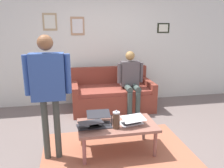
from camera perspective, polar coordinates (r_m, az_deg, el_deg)
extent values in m
plane|color=#695C58|center=(3.57, 3.34, -15.60)|extent=(7.68, 7.68, 0.00)
cube|color=#9F5B42|center=(3.38, 1.62, -17.39)|extent=(2.15, 1.64, 0.01)
cube|color=silver|center=(5.25, -2.41, 9.87)|extent=(7.04, 0.10, 2.70)
cube|color=tan|center=(5.13, -8.75, 14.34)|extent=(0.30, 0.02, 0.39)
cube|color=silver|center=(5.12, -8.75, 14.34)|extent=(0.23, 0.00, 0.30)
cube|color=black|center=(5.59, 12.90, 13.70)|extent=(0.30, 0.02, 0.22)
cube|color=silver|center=(5.58, 12.94, 13.69)|extent=(0.23, 0.00, 0.17)
cube|color=tan|center=(5.14, -15.52, 14.97)|extent=(0.30, 0.02, 0.36)
cube|color=silver|center=(5.13, -15.53, 14.97)|extent=(0.23, 0.00, 0.28)
cube|color=brown|center=(4.92, 0.10, -4.09)|extent=(1.72, 0.89, 0.42)
cube|color=brown|center=(4.82, 0.15, -1.35)|extent=(1.48, 0.81, 0.08)
cube|color=brown|center=(5.15, -0.70, 1.89)|extent=(1.72, 0.14, 0.46)
cube|color=brown|center=(5.03, 9.09, -0.13)|extent=(0.12, 0.89, 0.20)
cube|color=brown|center=(4.74, -9.44, -1.09)|extent=(0.12, 0.89, 0.20)
cube|color=#8B5A4B|center=(3.27, 1.29, -10.46)|extent=(1.11, 0.62, 0.04)
cylinder|color=#8B5449|center=(3.30, 10.89, -14.74)|extent=(0.05, 0.05, 0.39)
cylinder|color=#925753|center=(3.10, -7.06, -16.61)|extent=(0.05, 0.05, 0.39)
cylinder|color=#825F54|center=(3.70, 8.08, -11.16)|extent=(0.05, 0.05, 0.39)
cylinder|color=#8D6044|center=(3.52, -7.64, -12.51)|extent=(0.05, 0.05, 0.39)
cube|color=silver|center=(3.30, 4.73, -9.79)|extent=(0.36, 0.27, 0.01)
cube|color=black|center=(3.28, 4.87, -9.78)|extent=(0.29, 0.18, 0.00)
cube|color=silver|center=(3.19, 5.46, -8.67)|extent=(0.36, 0.26, 0.05)
cube|color=white|center=(3.19, 5.44, -8.66)|extent=(0.32, 0.23, 0.04)
cube|color=#28282D|center=(3.21, -3.18, -10.44)|extent=(0.35, 0.25, 0.01)
cube|color=black|center=(3.23, -3.22, -10.18)|extent=(0.29, 0.15, 0.00)
cube|color=#28282D|center=(3.30, -3.47, -7.58)|extent=(0.34, 0.23, 0.05)
cube|color=#ABDAE8|center=(3.29, -3.47, -7.60)|extent=(0.31, 0.21, 0.05)
cube|color=#28282D|center=(3.21, -5.89, -10.58)|extent=(0.35, 0.25, 0.01)
cube|color=black|center=(3.19, -5.82, -10.58)|extent=(0.29, 0.16, 0.00)
cube|color=#28282D|center=(3.06, -5.44, -9.69)|extent=(0.35, 0.24, 0.02)
cube|color=#A7D9ED|center=(3.07, -5.46, -9.66)|extent=(0.32, 0.22, 0.02)
cylinder|color=#4C3323|center=(3.10, 1.10, -9.31)|extent=(0.10, 0.10, 0.22)
cylinder|color=#B7B7BC|center=(3.05, 1.11, -7.27)|extent=(0.10, 0.10, 0.02)
sphere|color=#B2B2B7|center=(3.04, 1.11, -6.86)|extent=(0.03, 0.03, 0.03)
cube|color=black|center=(3.08, -0.06, -9.21)|extent=(0.01, 0.01, 0.16)
cylinder|color=#3F433C|center=(3.23, -16.49, -11.10)|extent=(0.09, 0.09, 0.86)
cylinder|color=#3F433C|center=(3.21, -13.70, -11.01)|extent=(0.09, 0.09, 0.86)
cube|color=#304C8D|center=(2.98, -16.04, 1.74)|extent=(0.43, 0.19, 0.61)
cylinder|color=#304C8D|center=(3.01, -20.91, 2.06)|extent=(0.08, 0.08, 0.52)
cylinder|color=#304C8D|center=(2.96, -11.17, 2.56)|extent=(0.08, 0.08, 0.52)
sphere|color=brown|center=(2.91, -16.65, 10.04)|extent=(0.20, 0.20, 0.20)
cylinder|color=#3A4743|center=(4.59, 6.60, -5.09)|extent=(0.10, 0.10, 0.50)
cylinder|color=#3A4743|center=(4.54, 4.55, -5.24)|extent=(0.10, 0.10, 0.50)
cylinder|color=#3A4743|center=(4.66, 6.05, -0.87)|extent=(0.12, 0.40, 0.12)
cylinder|color=#3A4743|center=(4.61, 4.03, -0.99)|extent=(0.12, 0.40, 0.12)
cube|color=#4E484B|center=(4.74, 4.52, 2.68)|extent=(0.37, 0.20, 0.52)
cylinder|color=#4E484B|center=(4.75, 7.45, 2.96)|extent=(0.08, 0.08, 0.42)
cylinder|color=#4E484B|center=(4.63, 1.86, 2.75)|extent=(0.08, 0.08, 0.42)
sphere|color=olive|center=(4.67, 4.62, 7.17)|extent=(0.19, 0.19, 0.19)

